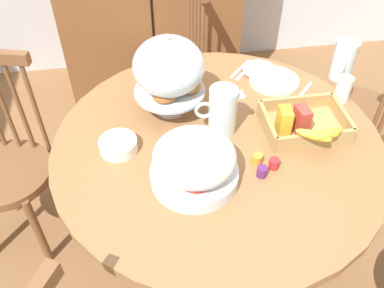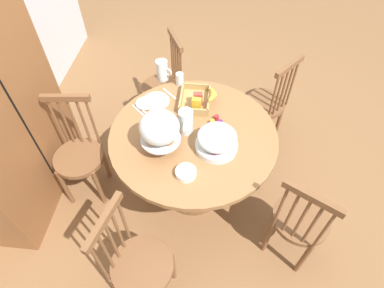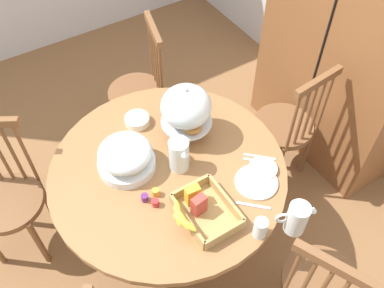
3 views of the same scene
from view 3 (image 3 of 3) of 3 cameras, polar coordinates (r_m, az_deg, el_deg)
ground_plane at (r=2.83m, az=-3.57°, el=-12.61°), size 10.00×10.00×0.00m
wooden_armoire at (r=2.88m, az=21.53°, el=14.42°), size 1.18×0.60×1.96m
dining_table at (r=2.38m, az=-3.08°, el=-6.19°), size 1.25×1.25×0.74m
windsor_chair_near_window at (r=2.66m, az=-23.49°, el=-6.84°), size 0.45×0.45×0.97m
windsor_chair_facing_door at (r=2.29m, az=16.91°, el=-18.04°), size 0.44×0.44×0.97m
windsor_chair_far_side at (r=2.85m, az=12.58°, el=2.15°), size 0.40×0.40×0.97m
windsor_chair_host_seat at (r=3.04m, az=-7.10°, el=7.00°), size 0.42×0.42×0.97m
pastry_stand_with_dome at (r=2.22m, az=-0.78°, el=4.88°), size 0.28×0.28×0.34m
fruit_platter_covered at (r=2.17m, az=-8.97°, el=-1.67°), size 0.30×0.30×0.18m
orange_juice_pitcher at (r=2.00m, az=13.93°, el=-9.84°), size 0.11×0.17×0.18m
milk_pitcher at (r=2.15m, az=-1.78°, el=-1.61°), size 0.19×0.11×0.19m
cereal_basket at (r=2.02m, az=1.23°, el=-8.89°), size 0.32×0.30×0.12m
china_plate_large at (r=2.17m, az=8.69°, el=-5.12°), size 0.22×0.22×0.01m
china_plate_small at (r=2.22m, az=9.58°, el=-3.24°), size 0.15×0.15×0.01m
cereal_bowl at (r=2.42m, az=-7.42°, el=3.21°), size 0.14×0.14×0.04m
drinking_glass at (r=1.98m, az=9.22°, el=-11.16°), size 0.06×0.06×0.11m
jam_jar_strawberry at (r=2.07m, az=-4.97°, el=-7.92°), size 0.04×0.04×0.04m
jam_jar_apricot at (r=2.10m, az=-4.94°, el=-6.53°), size 0.04×0.04×0.04m
jam_jar_grape at (r=2.09m, az=-6.40°, el=-7.24°), size 0.04×0.04×0.04m
table_knife at (r=2.26m, az=9.06°, el=-2.30°), size 0.13×0.13×0.01m
dinner_fork at (r=2.28m, az=9.14°, el=-1.72°), size 0.13×0.13×0.01m
soup_spoon at (r=2.10m, az=8.27°, el=-8.24°), size 0.13×0.13×0.01m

